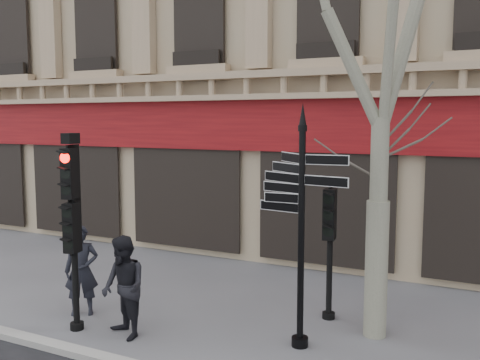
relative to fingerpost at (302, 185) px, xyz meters
The scene contains 6 objects.
ground 2.92m from the fingerpost, 151.32° to the right, with size 80.00×80.00×0.00m, color #58585D.
fingerpost is the anchor object (origin of this frame).
traffic_signal_main 4.00m from the fingerpost, 163.63° to the right, with size 0.44×0.36×3.51m.
traffic_signal_secondary 1.72m from the fingerpost, 88.04° to the left, with size 0.45×0.35×2.48m.
pedestrian_a 4.66m from the fingerpost, behind, with size 0.63×0.42×1.74m, color black.
pedestrian_b 3.51m from the fingerpost, 160.41° to the right, with size 0.86×0.67×1.77m, color black.
Camera 1 is at (3.93, -7.48, 3.73)m, focal length 40.00 mm.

